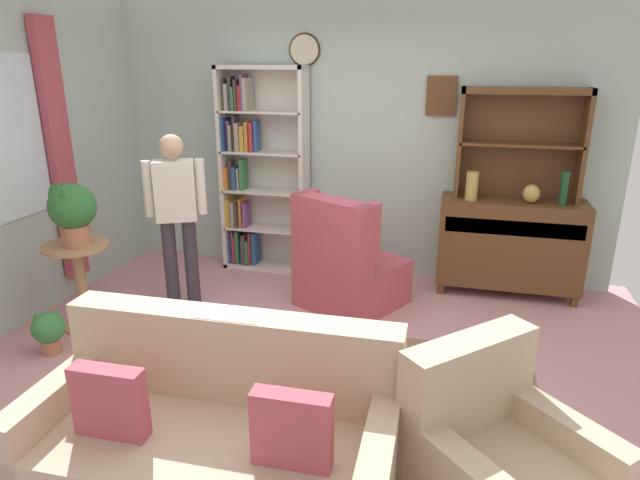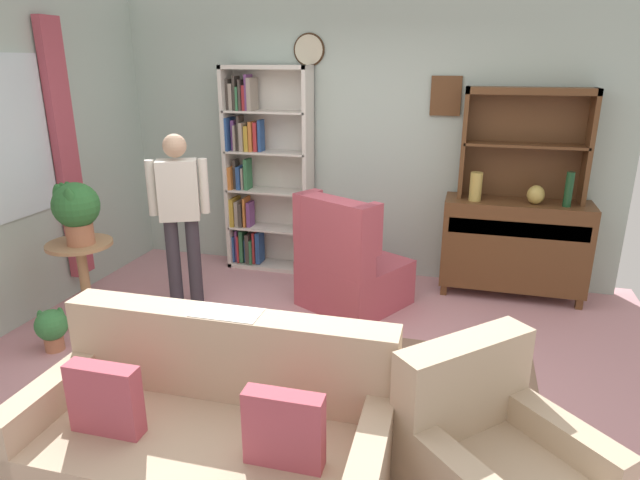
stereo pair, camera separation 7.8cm
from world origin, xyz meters
name	(u,v)px [view 1 (the left image)]	position (x,y,z in m)	size (l,w,h in m)	color
ground_plane	(300,373)	(0.00, 0.00, -0.01)	(5.40, 4.60, 0.02)	#C68C93
wall_back	(358,138)	(0.00, 2.13, 1.41)	(5.00, 0.09, 2.80)	#ADC1B7
area_rug	(316,399)	(0.20, -0.30, 0.00)	(2.89, 2.00, 0.01)	#846651
bookshelf	(257,173)	(-1.02, 1.94, 1.03)	(0.90, 0.30, 2.10)	silver
sideboard	(510,242)	(1.52, 1.86, 0.51)	(1.30, 0.45, 0.92)	brown
sideboard_hutch	(521,128)	(1.52, 1.97, 1.56)	(1.10, 0.26, 1.00)	brown
vase_tall	(472,186)	(1.13, 1.78, 1.05)	(0.11, 0.11, 0.26)	tan
vase_round	(531,194)	(1.65, 1.79, 1.01)	(0.15, 0.15, 0.17)	tan
bottle_wine	(564,188)	(1.91, 1.77, 1.07)	(0.07, 0.07, 0.31)	#194223
couch_floral	(216,443)	(-0.08, -1.21, 0.31)	(1.82, 0.89, 0.90)	#C6AD8E
armchair_floral	(501,472)	(1.30, -1.05, 0.29)	(1.08, 1.08, 0.88)	#C6AD8E
wingback_chair	(346,267)	(0.09, 1.16, 0.38)	(1.07, 1.07, 1.05)	#B74C5B
plant_stand	(80,277)	(-1.94, 0.23, 0.45)	(0.52, 0.52, 0.74)	#A87F56
potted_plant_large	(72,210)	(-1.91, 0.21, 1.03)	(0.36, 0.36, 0.50)	#AD6B4C
potted_plant_small	(49,330)	(-1.93, -0.21, 0.19)	(0.24, 0.24, 0.34)	#AD6B4C
person_reading	(177,210)	(-1.34, 0.81, 0.91)	(0.50, 0.33, 1.56)	#38333D
coffee_table	(272,354)	(-0.07, -0.39, 0.35)	(0.80, 0.50, 0.42)	brown
book_stack	(285,345)	(0.04, -0.44, 0.47)	(0.21, 0.16, 0.10)	#723F7F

